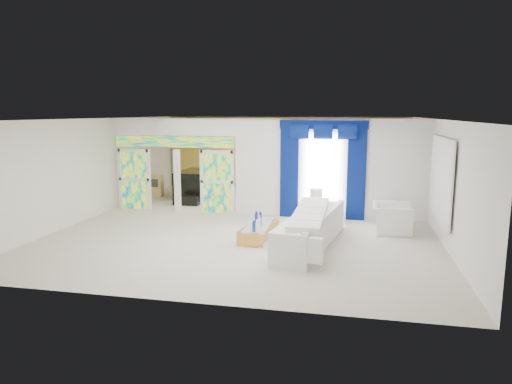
% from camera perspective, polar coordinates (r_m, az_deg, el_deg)
% --- Properties ---
extents(floor, '(12.00, 12.00, 0.00)m').
position_cam_1_polar(floor, '(13.70, -0.20, -3.66)').
color(floor, '#B7AF9E').
rests_on(floor, ground).
extents(dividing_wall, '(5.70, 0.18, 3.00)m').
position_cam_1_polar(dividing_wall, '(14.14, 9.22, 2.82)').
color(dividing_wall, white).
rests_on(dividing_wall, ground).
extents(dividing_header, '(4.30, 0.18, 0.55)m').
position_cam_1_polar(dividing_header, '(15.13, -10.11, 7.89)').
color(dividing_header, white).
rests_on(dividing_header, dividing_wall).
extents(stained_panel_left, '(0.95, 0.04, 2.00)m').
position_cam_1_polar(stained_panel_left, '(15.86, -14.70, 1.54)').
color(stained_panel_left, '#994C3F').
rests_on(stained_panel_left, ground).
extents(stained_panel_right, '(0.95, 0.04, 2.00)m').
position_cam_1_polar(stained_panel_right, '(14.81, -4.78, 1.27)').
color(stained_panel_right, '#994C3F').
rests_on(stained_panel_right, ground).
extents(stained_transom, '(4.00, 0.05, 0.35)m').
position_cam_1_polar(stained_transom, '(15.15, -10.05, 6.10)').
color(stained_transom, '#994C3F').
rests_on(stained_transom, dividing_header).
extents(window_pane, '(1.00, 0.02, 2.30)m').
position_cam_1_polar(window_pane, '(14.07, 8.18, 2.60)').
color(window_pane, white).
rests_on(window_pane, dividing_wall).
extents(blue_drape_left, '(0.55, 0.10, 2.80)m').
position_cam_1_polar(blue_drape_left, '(14.14, 4.11, 2.51)').
color(blue_drape_left, '#030547').
rests_on(blue_drape_left, ground).
extents(blue_drape_right, '(0.55, 0.10, 2.80)m').
position_cam_1_polar(blue_drape_right, '(14.01, 12.25, 2.24)').
color(blue_drape_right, '#030547').
rests_on(blue_drape_right, ground).
extents(blue_pelmet, '(2.60, 0.12, 0.25)m').
position_cam_1_polar(blue_pelmet, '(13.93, 8.30, 8.18)').
color(blue_pelmet, '#030547').
rests_on(blue_pelmet, dividing_wall).
extents(wall_mirror, '(0.04, 2.70, 1.90)m').
position_cam_1_polar(wall_mirror, '(12.33, 21.82, 1.46)').
color(wall_mirror, white).
rests_on(wall_mirror, ground).
extents(gold_curtains, '(9.70, 0.12, 2.90)m').
position_cam_1_polar(gold_curtains, '(19.21, 3.50, 4.73)').
color(gold_curtains, gold).
rests_on(gold_curtains, ground).
extents(white_sofa, '(1.45, 3.98, 0.74)m').
position_cam_1_polar(white_sofa, '(11.32, 6.78, -4.67)').
color(white_sofa, white).
rests_on(white_sofa, ground).
extents(coffee_table, '(0.79, 1.69, 0.36)m').
position_cam_1_polar(coffee_table, '(11.85, 0.35, -4.91)').
color(coffee_table, '#C3883D').
rests_on(coffee_table, ground).
extents(console_table, '(1.13, 0.38, 0.38)m').
position_cam_1_polar(console_table, '(13.91, 8.58, -2.77)').
color(console_table, white).
rests_on(console_table, ground).
extents(table_lamp, '(0.36, 0.36, 0.58)m').
position_cam_1_polar(table_lamp, '(13.84, 7.39, -0.79)').
color(table_lamp, silver).
rests_on(table_lamp, console_table).
extents(armchair, '(1.06, 1.20, 0.76)m').
position_cam_1_polar(armchair, '(12.96, 16.34, -3.12)').
color(armchair, white).
rests_on(armchair, ground).
extents(grand_piano, '(1.55, 2.01, 1.00)m').
position_cam_1_polar(grand_piano, '(17.73, -6.77, 1.01)').
color(grand_piano, black).
rests_on(grand_piano, ground).
extents(piano_bench, '(0.91, 0.37, 0.30)m').
position_cam_1_polar(piano_bench, '(16.31, -8.53, -1.05)').
color(piano_bench, black).
rests_on(piano_bench, ground).
extents(tv_console, '(0.65, 0.61, 0.83)m').
position_cam_1_polar(tv_console, '(18.07, -12.33, 0.74)').
color(tv_console, tan).
rests_on(tv_console, ground).
extents(chandelier, '(0.60, 0.60, 0.60)m').
position_cam_1_polar(chandelier, '(17.21, -5.38, 7.96)').
color(chandelier, gold).
rests_on(chandelier, ceiling).
extents(decanters, '(0.18, 1.18, 0.30)m').
position_cam_1_polar(decanters, '(11.76, 0.15, -3.63)').
color(decanters, navy).
rests_on(decanters, coffee_table).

